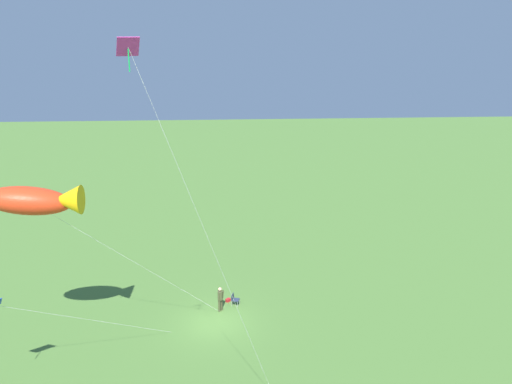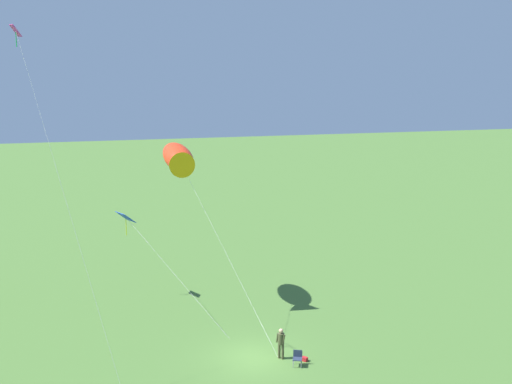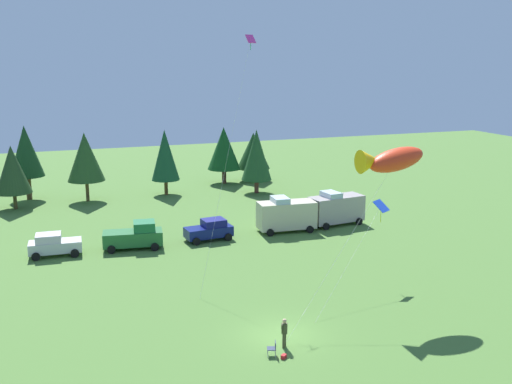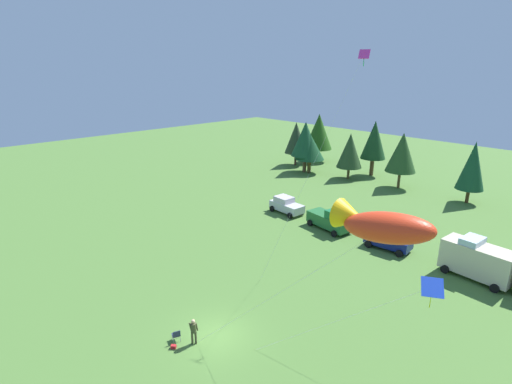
% 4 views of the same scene
% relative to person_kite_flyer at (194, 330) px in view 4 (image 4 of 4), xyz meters
% --- Properties ---
extents(ground_plane, '(160.00, 160.00, 0.00)m').
position_rel_person_kite_flyer_xyz_m(ground_plane, '(0.35, 1.43, -1.02)').
color(ground_plane, '#4A7331').
extents(person_kite_flyer, '(0.52, 0.52, 1.74)m').
position_rel_person_kite_flyer_xyz_m(person_kite_flyer, '(0.00, 0.00, 0.00)').
color(person_kite_flyer, '#424229').
rests_on(person_kite_flyer, ground).
extents(folding_chair, '(0.61, 0.61, 0.82)m').
position_rel_person_kite_flyer_xyz_m(folding_chair, '(-0.95, -0.68, -0.53)').
color(folding_chair, '#29344C').
rests_on(folding_chair, ground).
extents(backpack_on_grass, '(0.39, 0.38, 0.22)m').
position_rel_person_kite_flyer_xyz_m(backpack_on_grass, '(-0.52, -1.19, -0.91)').
color(backpack_on_grass, red).
rests_on(backpack_on_grass, ground).
extents(car_silver_compact, '(4.30, 2.43, 1.89)m').
position_rel_person_kite_flyer_xyz_m(car_silver_compact, '(-11.73, 21.41, -0.07)').
color(car_silver_compact, beige).
rests_on(car_silver_compact, ground).
extents(truck_green_flatbed, '(5.23, 2.98, 2.34)m').
position_rel_person_kite_flyer_xyz_m(truck_green_flatbed, '(-5.12, 21.08, 0.08)').
color(truck_green_flatbed, '#24662F').
rests_on(truck_green_flatbed, ground).
extents(car_navy_hatch, '(4.35, 2.54, 1.89)m').
position_rel_person_kite_flyer_xyz_m(car_navy_hatch, '(1.58, 21.23, -0.07)').
color(car_navy_hatch, navy).
rests_on(car_navy_hatch, ground).
extents(van_camper_beige, '(5.56, 2.95, 3.34)m').
position_rel_person_kite_flyer_xyz_m(van_camper_beige, '(9.12, 21.46, 0.62)').
color(van_camper_beige, beige).
rests_on(van_camper_beige, ground).
extents(treeline_distant, '(44.87, 12.26, 8.59)m').
position_rel_person_kite_flyer_xyz_m(treeline_distant, '(-9.72, 41.37, 3.84)').
color(treeline_distant, '#4E3424').
rests_on(treeline_distant, ground).
extents(kite_large_fish, '(12.05, 5.55, 10.57)m').
position_rel_person_kite_flyer_xyz_m(kite_large_fish, '(9.24, 4.47, 8.51)').
color(kite_large_fish, red).
rests_on(kite_large_fish, ground).
extents(kite_diamond_blue, '(8.54, 6.22, 5.87)m').
position_rel_person_kite_flyer_xyz_m(kite_diamond_blue, '(10.72, 7.75, 4.34)').
color(kite_diamond_blue, blue).
rests_on(kite_diamond_blue, ground).
extents(kite_diamond_rainbow, '(5.71, 4.78, 17.66)m').
position_rel_person_kite_flyer_xyz_m(kite_diamond_rainbow, '(2.17, 12.52, 15.08)').
color(kite_diamond_rainbow, '#E1389E').
rests_on(kite_diamond_rainbow, ground).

